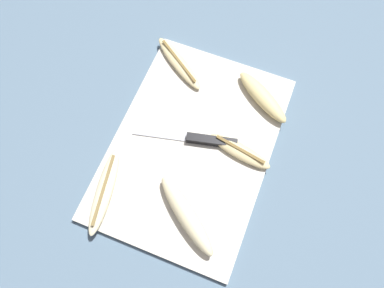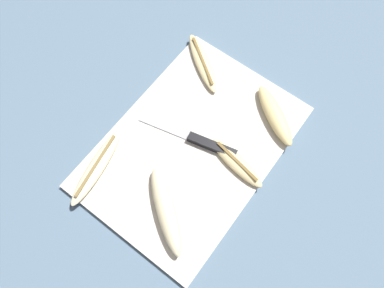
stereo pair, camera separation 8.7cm
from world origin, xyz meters
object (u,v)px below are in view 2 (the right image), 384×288
Objects in this scene: knife at (204,143)px; banana_ripe_center at (203,63)px; banana_golden_short at (275,115)px; banana_pale_long at (97,167)px; banana_cream_curved at (166,211)px; banana_mellow_near at (237,163)px.

knife is 1.44× the size of banana_ripe_center.
knife is 0.18m from banana_golden_short.
banana_cream_curved is (0.01, -0.19, 0.01)m from banana_pale_long.
banana_pale_long is 1.11× the size of banana_cream_curved.
knife is at bearing 92.63° from banana_mellow_near.
banana_ripe_center is at bearing -3.96° from banana_pale_long.
banana_golden_short is at bearing -2.21° from banana_mellow_near.
banana_mellow_near is at bearing -17.69° from banana_cream_curved.
knife is 0.18m from banana_cream_curved.
banana_pale_long is 1.25× the size of banana_golden_short.
banana_mellow_near is (0.00, -0.09, 0.00)m from knife.
banana_ripe_center is at bearing 24.73° from banana_cream_curved.
banana_pale_long is 0.43m from banana_golden_short.
banana_golden_short is (-0.02, -0.23, 0.01)m from banana_ripe_center.
banana_pale_long is at bearing 128.79° from banana_mellow_near.
banana_mellow_near is 0.87× the size of banana_cream_curved.
banana_mellow_near is (-0.17, -0.22, 0.00)m from banana_ripe_center.
banana_golden_short is at bearing -35.90° from banana_pale_long.
banana_mellow_near is 0.15m from banana_golden_short.
banana_ripe_center is 0.39m from banana_cream_curved.
banana_golden_short is at bearing -94.90° from banana_ripe_center.
knife is 0.09m from banana_mellow_near.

